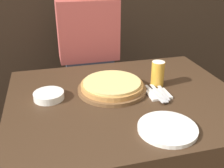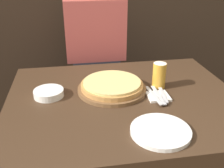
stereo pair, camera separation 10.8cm
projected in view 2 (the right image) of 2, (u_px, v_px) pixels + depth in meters
name	position (u px, v px, depth m)	size (l,w,h in m)	color
dining_table	(123.00, 155.00, 1.52)	(1.20, 0.96, 0.77)	#3D2819
pizza_on_board	(112.00, 86.00, 1.40)	(0.37, 0.37, 0.06)	brown
beer_glass	(159.00, 75.00, 1.41)	(0.07, 0.07, 0.14)	gold
dinner_plate	(160.00, 131.00, 1.07)	(0.25, 0.25, 0.02)	white
side_bowl	(49.00, 93.00, 1.35)	(0.15, 0.15, 0.04)	white
napkin_stack	(158.00, 96.00, 1.34)	(0.11, 0.11, 0.01)	white
fork	(154.00, 95.00, 1.33)	(0.03, 0.21, 0.00)	silver
dinner_knife	(158.00, 95.00, 1.34)	(0.02, 0.20, 0.00)	silver
spoon	(163.00, 94.00, 1.34)	(0.04, 0.17, 0.00)	silver
diner_person	(96.00, 70.00, 1.98)	(0.42, 0.20, 1.35)	#33333D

